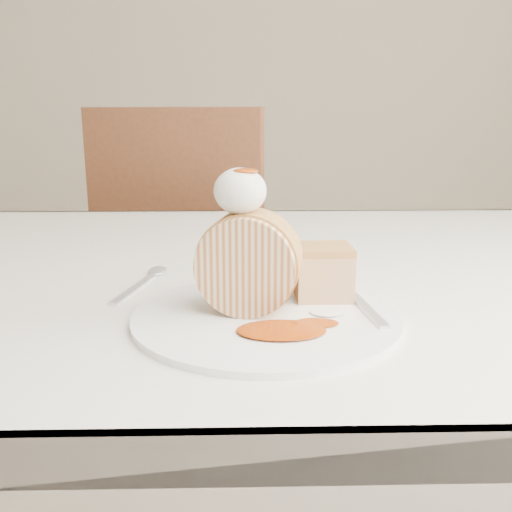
{
  "coord_description": "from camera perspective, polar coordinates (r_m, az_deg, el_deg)",
  "views": [
    {
      "loc": [
        -0.07,
        -0.59,
        0.96
      ],
      "look_at": [
        -0.06,
        -0.02,
        0.82
      ],
      "focal_mm": 40.0,
      "sensor_mm": 36.0,
      "label": 1
    }
  ],
  "objects": [
    {
      "name": "spoon",
      "position": [
        0.7,
        -12.09,
        -3.26
      ],
      "size": [
        0.05,
        0.15,
        0.0
      ],
      "primitive_type": "cube",
      "rotation": [
        0.0,
        0.0,
        -0.23
      ],
      "color": "silver",
      "rests_on": "table"
    },
    {
      "name": "chair_far",
      "position": [
        1.6,
        -6.45,
        -0.55
      ],
      "size": [
        0.56,
        0.56,
        0.97
      ],
      "rotation": [
        0.0,
        0.0,
        2.88
      ],
      "color": "brown",
      "rests_on": "ground"
    },
    {
      "name": "cake_chunk",
      "position": [
        0.64,
        6.72,
        -1.91
      ],
      "size": [
        0.06,
        0.06,
        0.05
      ],
      "primitive_type": "cube",
      "rotation": [
        0.0,
        0.0,
        0.02
      ],
      "color": "tan",
      "rests_on": "plate"
    },
    {
      "name": "fork",
      "position": [
        0.61,
        10.88,
        -5.09
      ],
      "size": [
        0.04,
        0.16,
        0.0
      ],
      "primitive_type": "cube",
      "rotation": [
        0.0,
        0.0,
        0.12
      ],
      "color": "silver",
      "rests_on": "plate"
    },
    {
      "name": "caramel_pool",
      "position": [
        0.54,
        2.54,
        -7.39
      ],
      "size": [
        0.09,
        0.06,
        0.0
      ],
      "primitive_type": null,
      "rotation": [
        0.0,
        0.0,
        0.02
      ],
      "color": "#8F3105",
      "rests_on": "plate"
    },
    {
      "name": "table",
      "position": [
        0.85,
        3.81,
        -6.53
      ],
      "size": [
        1.4,
        0.9,
        0.75
      ],
      "color": "silver",
      "rests_on": "ground"
    },
    {
      "name": "roulade_slice",
      "position": [
        0.58,
        -0.77,
        -0.72
      ],
      "size": [
        0.11,
        0.08,
        0.1
      ],
      "primitive_type": "cylinder",
      "rotation": [
        1.57,
        0.0,
        -0.2
      ],
      "color": "#CFB890",
      "rests_on": "plate"
    },
    {
      "name": "caramel_drizzle",
      "position": [
        0.56,
        -1.08,
        9.09
      ],
      "size": [
        0.03,
        0.02,
        0.01
      ],
      "primitive_type": "ellipsoid",
      "color": "#8F3105",
      "rests_on": "whipped_cream"
    },
    {
      "name": "plate",
      "position": [
        0.59,
        1.0,
        -6.14
      ],
      "size": [
        0.28,
        0.28,
        0.01
      ],
      "primitive_type": "cylinder",
      "rotation": [
        0.0,
        0.0,
        0.02
      ],
      "color": "white",
      "rests_on": "table"
    },
    {
      "name": "whipped_cream",
      "position": [
        0.57,
        -1.6,
        6.51
      ],
      "size": [
        0.05,
        0.05,
        0.05
      ],
      "primitive_type": "ellipsoid",
      "color": "white",
      "rests_on": "roulade_slice"
    }
  ]
}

